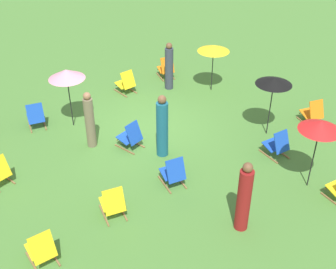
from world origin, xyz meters
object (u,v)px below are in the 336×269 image
object	(u,v)px
deckchair_12	(131,137)
umbrella_2	(320,126)
deckchair_11	(313,113)
person_1	(90,121)
person_0	(169,67)
person_3	(162,127)
deckchair_0	(126,83)
deckchair_4	(36,116)
deckchair_8	(277,145)
umbrella_3	(214,48)
deckchair_5	(113,203)
deckchair_6	(166,68)
umbrella_0	(66,74)
deckchair_2	(173,173)
deckchair_10	(41,249)
umbrella_1	(274,81)
person_2	(244,198)

from	to	relation	value
deckchair_12	umbrella_2	xyz separation A→B (m)	(-2.84, 4.03, 1.43)
deckchair_11	person_1	xyz separation A→B (m)	(6.20, -2.80, 0.46)
person_0	person_3	size ratio (longest dim) A/B	0.92
deckchair_0	deckchair_4	size ratio (longest dim) A/B	0.99
deckchair_4	deckchair_8	distance (m)	7.24
deckchair_8	umbrella_3	size ratio (longest dim) A/B	0.49
person_1	person_0	bearing A→B (deg)	144.71
person_0	person_3	world-z (taller)	person_3
person_3	deckchair_5	bearing A→B (deg)	171.42
deckchair_0	deckchair_6	bearing A→B (deg)	-179.81
deckchair_6	umbrella_0	distance (m)	4.68
deckchair_2	person_3	distance (m)	1.46
deckchair_5	person_1	distance (m)	3.07
deckchair_2	person_0	size ratio (longest dim) A/B	0.49
deckchair_12	umbrella_0	xyz separation A→B (m)	(0.86, -2.07, 1.37)
deckchair_12	person_0	size ratio (longest dim) A/B	0.50
deckchair_10	person_0	world-z (taller)	person_0
umbrella_1	person_0	bearing A→B (deg)	-80.23
deckchair_11	umbrella_1	size ratio (longest dim) A/B	0.46
deckchair_6	deckchair_2	bearing A→B (deg)	71.10
person_0	person_1	xyz separation A→B (m)	(3.91, 1.71, 0.01)
umbrella_0	person_2	size ratio (longest dim) A/B	1.04
umbrella_1	person_3	xyz separation A→B (m)	(3.19, -0.91, -0.87)
umbrella_1	umbrella_3	xyz separation A→B (m)	(-0.45, -3.17, -0.18)
deckchair_5	umbrella_2	size ratio (longest dim) A/B	0.44
deckchair_8	deckchair_12	distance (m)	4.11
deckchair_6	person_2	size ratio (longest dim) A/B	0.47
deckchair_10	deckchair_12	world-z (taller)	same
deckchair_11	person_3	distance (m)	4.96
person_1	person_3	size ratio (longest dim) A/B	0.93
deckchair_4	umbrella_3	world-z (taller)	umbrella_3
deckchair_11	umbrella_0	world-z (taller)	umbrella_0
person_3	deckchair_2	bearing A→B (deg)	-151.89
deckchair_11	umbrella_1	world-z (taller)	umbrella_1
deckchair_2	umbrella_2	bearing A→B (deg)	153.87
deckchair_0	deckchair_6	xyz separation A→B (m)	(-1.85, -0.21, 0.00)
umbrella_2	person_3	world-z (taller)	umbrella_2
deckchair_4	deckchair_8	xyz separation A→B (m)	(-4.94, 5.28, 0.00)
person_1	umbrella_3	bearing A→B (deg)	129.36
deckchair_5	umbrella_3	world-z (taller)	umbrella_3
deckchair_4	person_0	xyz separation A→B (m)	(-4.86, 0.18, 0.45)
umbrella_2	deckchair_10	bearing A→B (deg)	-12.90
deckchair_2	person_1	world-z (taller)	person_1
umbrella_2	person_3	bearing A→B (deg)	-54.97
deckchair_8	deckchair_11	xyz separation A→B (m)	(-2.21, -0.60, 0.00)
deckchair_4	person_2	bearing A→B (deg)	120.65
person_1	person_3	distance (m)	2.09
deckchair_10	umbrella_1	world-z (taller)	umbrella_1
person_1	deckchair_4	bearing A→B (deg)	-122.19
umbrella_3	umbrella_2	bearing A→B (deg)	76.12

